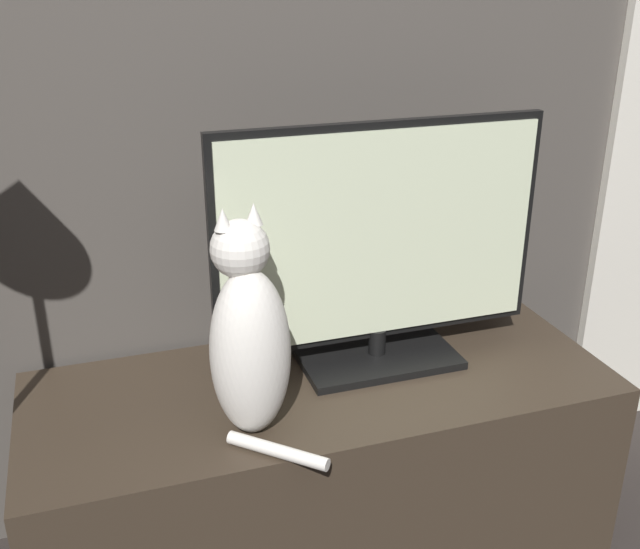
# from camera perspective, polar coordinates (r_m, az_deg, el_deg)

# --- Properties ---
(wall_back) EXTENTS (4.80, 0.05, 2.60)m
(wall_back) POSITION_cam_1_polar(r_m,az_deg,el_deg) (1.89, -3.05, 18.13)
(wall_back) COLOR #47423D
(wall_back) RESTS_ON ground_plane
(tv_stand) EXTENTS (1.42, 0.55, 0.51)m
(tv_stand) POSITION_cam_1_polar(r_m,az_deg,el_deg) (1.98, 0.17, -14.48)
(tv_stand) COLOR #33281E
(tv_stand) RESTS_ON ground_plane
(tv) EXTENTS (0.82, 0.24, 0.61)m
(tv) POSITION_cam_1_polar(r_m,az_deg,el_deg) (1.81, 4.57, 1.94)
(tv) COLOR black
(tv) RESTS_ON tv_stand
(cat) EXTENTS (0.22, 0.30, 0.50)m
(cat) POSITION_cam_1_polar(r_m,az_deg,el_deg) (1.57, -5.47, -4.95)
(cat) COLOR silver
(cat) RESTS_ON tv_stand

